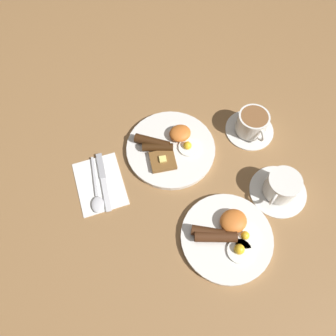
% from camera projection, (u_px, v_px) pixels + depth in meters
% --- Properties ---
extents(ground_plane, '(3.00, 3.00, 0.00)m').
position_uv_depth(ground_plane, '(171.00, 150.00, 0.99)').
color(ground_plane, olive).
extents(breakfast_plate_near, '(0.27, 0.27, 0.04)m').
position_uv_depth(breakfast_plate_near, '(170.00, 148.00, 0.98)').
color(breakfast_plate_near, silver).
rests_on(breakfast_plate_near, ground_plane).
extents(breakfast_plate_far, '(0.24, 0.24, 0.05)m').
position_uv_depth(breakfast_plate_far, '(227.00, 236.00, 0.86)').
color(breakfast_plate_far, silver).
rests_on(breakfast_plate_far, ground_plane).
extents(teacup_near, '(0.15, 0.15, 0.07)m').
position_uv_depth(teacup_near, '(252.00, 125.00, 0.99)').
color(teacup_near, silver).
rests_on(teacup_near, ground_plane).
extents(teacup_far, '(0.16, 0.16, 0.08)m').
position_uv_depth(teacup_far, '(281.00, 187.00, 0.90)').
color(teacup_far, silver).
rests_on(teacup_far, ground_plane).
extents(napkin, '(0.14, 0.18, 0.01)m').
position_uv_depth(napkin, '(100.00, 184.00, 0.94)').
color(napkin, white).
rests_on(napkin, ground_plane).
extents(knife, '(0.04, 0.19, 0.01)m').
position_uv_depth(knife, '(103.00, 178.00, 0.94)').
color(knife, silver).
rests_on(knife, napkin).
extents(spoon, '(0.05, 0.18, 0.01)m').
position_uv_depth(spoon, '(97.00, 199.00, 0.91)').
color(spoon, silver).
rests_on(spoon, napkin).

